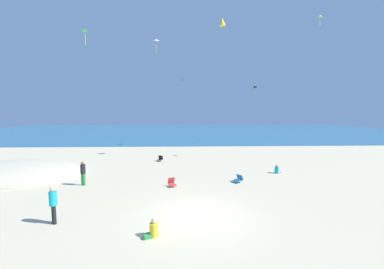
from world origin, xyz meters
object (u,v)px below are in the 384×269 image
Objects in this scene: beach_chair_far_right at (172,183)px; kite_yellow at (222,22)px; person_1 at (53,202)px; kite_white at (156,40)px; kite_green at (85,31)px; kite_lime at (320,16)px; beach_chair_near_camera at (160,159)px; person_0 at (153,230)px; person_2 at (277,170)px; kite_black at (255,87)px; person_3 at (83,172)px; beach_chair_far_left at (238,179)px; kite_blue at (182,79)px.

kite_yellow is (5.00, 9.79, 14.54)m from beach_chair_far_right.
kite_white is at bearing -156.06° from person_1.
kite_lime is (19.88, 8.55, 4.50)m from kite_green.
person_0 is at bearing 23.51° from beach_chair_near_camera.
kite_yellow reaches higher than person_2.
kite_black is (18.02, 28.85, 8.44)m from person_1.
kite_white reaches higher than person_1.
person_0 is 5.03m from person_1.
person_3 is (-4.64, -8.14, 0.72)m from beach_chair_near_camera.
beach_chair_near_camera is 14.40m from person_1.
kite_white is (3.98, 3.87, 0.61)m from kite_green.
beach_chair_far_right is 4.95m from beach_chair_far_left.
kite_white is at bearing -109.00° from person_0.
kite_yellow is (-9.57, 1.87, 0.02)m from kite_lime.
beach_chair_near_camera is at bearing -169.81° from kite_yellow.
person_0 is at bearing -84.97° from kite_white.
kite_blue is 1.33× the size of kite_lime.
kite_blue is at bearing -116.53° from person_0.
person_0 reaches higher than person_2.
beach_chair_far_right is at bearing 6.81° from kite_green.
kite_green is 22.10m from kite_lime.
beach_chair_far_right is at bearing -27.43° from beach_chair_far_left.
beach_chair_far_right is at bearing -92.00° from kite_blue.
kite_black is at bearing 60.45° from kite_yellow.
person_2 is 0.42× the size of kite_black.
kite_green is (-0.07, 4.71, 9.27)m from person_1.
person_3 is 31.10m from kite_black.
kite_white reaches higher than person_0.
person_2 is at bearing -140.96° from kite_lime.
person_2 is 14.68m from kite_white.
person_3 is 1.22× the size of kite_blue.
kite_yellow is at bearing 119.17° from beach_chair_near_camera.
beach_chair_near_camera is (-1.67, 8.59, 0.01)m from beach_chair_far_right.
kite_black reaches higher than person_1.
person_2 is (8.81, 3.25, 0.02)m from beach_chair_far_right.
person_3 reaches higher than person_2.
kite_green is at bearing 55.05° from person_3.
kite_blue is (-8.14, 15.92, 9.74)m from person_2.
person_1 is at bearing 4.59° from beach_chair_near_camera.
kite_white is at bearing -173.36° from person_2.
beach_chair_near_camera is 21.78m from kite_lime.
kite_green reaches higher than beach_chair_near_camera.
person_1 is 2.32× the size of person_2.
kite_green is (-10.20, -1.41, 10.03)m from beach_chair_far_left.
person_0 is 12.66m from kite_green.
beach_chair_far_right is 22.04m from kite_lime.
person_2 is 16.38m from kite_yellow.
kite_green is at bearing -28.56° from beach_chair_far_left.
kite_blue is (1.13, 25.87, 9.73)m from person_0.
person_2 is 22.59m from kite_black.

